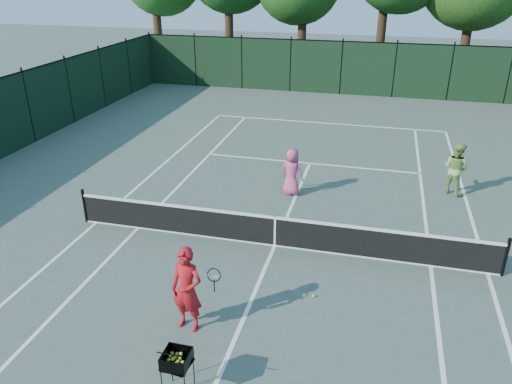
% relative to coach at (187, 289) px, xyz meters
% --- Properties ---
extents(ground, '(90.00, 90.00, 0.00)m').
position_rel_coach_xyz_m(ground, '(1.05, 3.73, -0.96)').
color(ground, '#46554A').
rests_on(ground, ground).
extents(sideline_doubles_left, '(0.10, 23.77, 0.01)m').
position_rel_coach_xyz_m(sideline_doubles_left, '(-4.43, 3.73, -0.96)').
color(sideline_doubles_left, white).
rests_on(sideline_doubles_left, ground).
extents(sideline_doubles_right, '(0.10, 23.77, 0.01)m').
position_rel_coach_xyz_m(sideline_doubles_right, '(6.54, 3.73, -0.96)').
color(sideline_doubles_right, white).
rests_on(sideline_doubles_right, ground).
extents(sideline_singles_left, '(0.10, 23.77, 0.01)m').
position_rel_coach_xyz_m(sideline_singles_left, '(-3.06, 3.73, -0.96)').
color(sideline_singles_left, white).
rests_on(sideline_singles_left, ground).
extents(sideline_singles_right, '(0.10, 23.77, 0.01)m').
position_rel_coach_xyz_m(sideline_singles_right, '(5.17, 3.73, -0.96)').
color(sideline_singles_right, white).
rests_on(sideline_singles_right, ground).
extents(baseline_far, '(10.97, 0.10, 0.01)m').
position_rel_coach_xyz_m(baseline_far, '(1.05, 15.61, -0.96)').
color(baseline_far, white).
rests_on(baseline_far, ground).
extents(service_line_far, '(8.23, 0.10, 0.01)m').
position_rel_coach_xyz_m(service_line_far, '(1.05, 10.13, -0.96)').
color(service_line_far, white).
rests_on(service_line_far, ground).
extents(center_service_line, '(0.10, 12.80, 0.01)m').
position_rel_coach_xyz_m(center_service_line, '(1.05, 3.73, -0.96)').
color(center_service_line, white).
rests_on(center_service_line, ground).
extents(tennis_net, '(11.69, 0.09, 1.06)m').
position_rel_coach_xyz_m(tennis_net, '(1.05, 3.73, -0.49)').
color(tennis_net, black).
rests_on(tennis_net, ground).
extents(fence_far, '(24.00, 0.05, 3.00)m').
position_rel_coach_xyz_m(fence_far, '(1.05, 21.73, 0.54)').
color(fence_far, black).
rests_on(fence_far, ground).
extents(coach, '(1.03, 0.61, 1.92)m').
position_rel_coach_xyz_m(coach, '(0.00, 0.00, 0.00)').
color(coach, '#B3141A').
rests_on(coach, ground).
extents(player_pink, '(0.88, 0.70, 1.59)m').
position_rel_coach_xyz_m(player_pink, '(0.87, 7.20, -0.17)').
color(player_pink, '#D44B7A').
rests_on(player_pink, ground).
extents(player_green, '(1.09, 1.07, 1.77)m').
position_rel_coach_xyz_m(player_green, '(6.13, 8.62, -0.07)').
color(player_green, '#88B259').
rests_on(player_green, ground).
extents(ball_hopper, '(0.53, 0.53, 0.91)m').
position_rel_coach_xyz_m(ball_hopper, '(0.47, -1.73, -0.20)').
color(ball_hopper, black).
rests_on(ball_hopper, ground).
extents(loose_ball_near_cart, '(0.07, 0.07, 0.07)m').
position_rel_coach_xyz_m(loose_ball_near_cart, '(1.01, -1.27, -0.93)').
color(loose_ball_near_cart, '#BCDB2C').
rests_on(loose_ball_near_cart, ground).
extents(loose_ball_midcourt, '(0.07, 0.07, 0.07)m').
position_rel_coach_xyz_m(loose_ball_midcourt, '(2.43, 1.68, -0.93)').
color(loose_ball_midcourt, '#E9F331').
rests_on(loose_ball_midcourt, ground).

